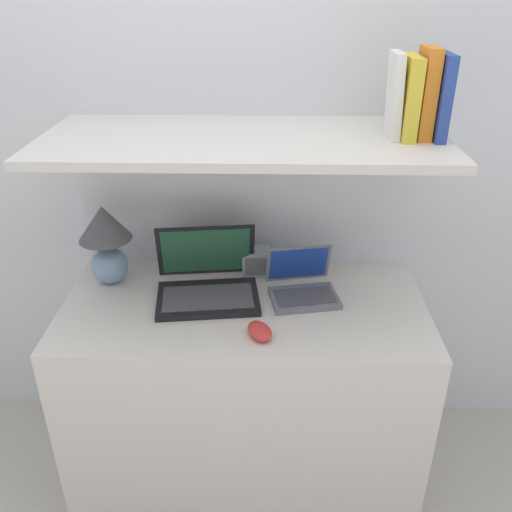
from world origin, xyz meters
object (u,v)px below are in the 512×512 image
book_orange (426,94)px  computer_mouse (260,331)px  book_blue (440,96)px  book_yellow (408,98)px  laptop_small (302,286)px  router_box (256,261)px  laptop_large (207,283)px  book_white (395,96)px  table_lamp (106,238)px

book_orange → computer_mouse: bearing=-152.2°
book_blue → book_yellow: book_blue is taller
laptop_small → router_box: laptop_small is taller
laptop_large → book_orange: size_ratio=1.47×
book_orange → book_yellow: 0.05m
laptop_small → book_white: 0.70m
table_lamp → laptop_large: bearing=-12.5°
book_blue → laptop_large: bearing=-179.4°
laptop_large → table_lamp: bearing=167.5°
book_orange → book_yellow: size_ratio=1.10×
book_blue → book_yellow: 0.09m
table_lamp → book_blue: size_ratio=1.23×
computer_mouse → book_white: book_white is taller
table_lamp → laptop_large: table_lamp is taller
computer_mouse → book_blue: book_blue is taller
laptop_large → book_white: bearing=0.7°
laptop_small → book_blue: size_ratio=1.08×
laptop_large → router_box: size_ratio=3.80×
router_box → book_yellow: size_ratio=0.43×
book_white → book_orange: bearing=0.0°
computer_mouse → book_yellow: bearing=30.5°
table_lamp → book_yellow: bearing=-4.3°
router_box → book_blue: bearing=-15.4°
laptop_small → router_box: (-0.17, 0.16, 0.01)m
laptop_small → computer_mouse: size_ratio=2.12×
computer_mouse → book_blue: bearing=25.9°
laptop_large → book_white: size_ratio=1.55×
laptop_large → computer_mouse: bearing=-52.5°
book_white → table_lamp: bearing=175.6°
computer_mouse → book_yellow: (0.43, 0.25, 0.66)m
laptop_large → computer_mouse: size_ratio=3.07×
book_yellow → computer_mouse: bearing=-149.5°
router_box → book_orange: bearing=-16.6°
router_box → book_yellow: book_yellow is taller
book_white → computer_mouse: bearing=-147.0°
laptop_small → book_orange: size_ratio=1.02×
computer_mouse → laptop_large: bearing=127.5°
book_yellow → book_white: book_white is taller
book_orange → table_lamp: bearing=175.9°
computer_mouse → book_yellow: size_ratio=0.53×
computer_mouse → book_yellow: 0.83m
book_orange → laptop_small: bearing=-178.8°
table_lamp → laptop_small: (0.70, -0.08, -0.14)m
book_yellow → router_box: bearing=161.7°
book_orange → router_box: bearing=163.4°
table_lamp → laptop_small: table_lamp is taller
book_orange → book_white: size_ratio=1.05×
table_lamp → book_blue: 1.19m
router_box → book_white: (0.41, -0.15, 0.64)m
router_box → table_lamp: bearing=-171.9°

